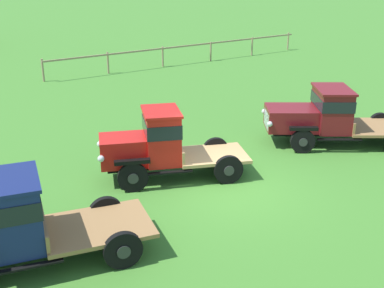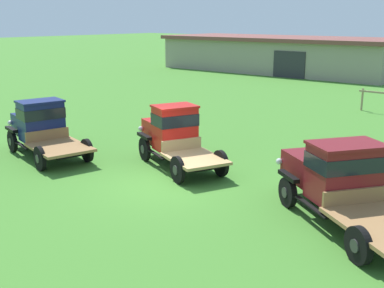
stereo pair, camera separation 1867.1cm
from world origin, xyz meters
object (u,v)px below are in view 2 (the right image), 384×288
(vintage_truck_foreground_near, at_px, (41,126))
(vintage_truck_second_in_line, at_px, (173,134))
(farm_shed, at_px, (280,54))
(vintage_truck_midrow_center, at_px, (340,178))

(vintage_truck_foreground_near, relative_size, vintage_truck_second_in_line, 1.06)
(vintage_truck_foreground_near, bearing_deg, vintage_truck_second_in_line, 24.83)
(farm_shed, bearing_deg, vintage_truck_second_in_line, -66.52)
(vintage_truck_foreground_near, xyz_separation_m, vintage_truck_midrow_center, (11.82, 1.57, -0.03))
(farm_shed, xyz_separation_m, vintage_truck_midrow_center, (20.31, -31.90, -0.66))
(farm_shed, distance_m, vintage_truck_foreground_near, 34.53)
(farm_shed, distance_m, vintage_truck_midrow_center, 37.82)
(farm_shed, height_order, vintage_truck_midrow_center, farm_shed)
(farm_shed, relative_size, vintage_truck_second_in_line, 4.97)
(farm_shed, bearing_deg, vintage_truck_midrow_center, -57.51)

